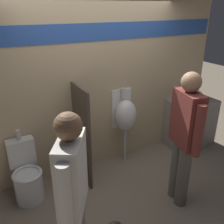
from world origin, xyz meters
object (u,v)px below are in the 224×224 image
person_in_vest (184,135)px  person_with_lanyard (73,195)px  toilet (27,177)px  cell_phone (187,104)px  urinal_near_counter (125,115)px  sink_basin (189,96)px

person_in_vest → person_with_lanyard: (-1.55, -0.29, -0.03)m
toilet → person_with_lanyard: 1.47m
cell_phone → urinal_near_counter: bearing=166.7°
toilet → person_with_lanyard: bearing=-81.3°
sink_basin → toilet: bearing=-178.7°
urinal_near_counter → cell_phone: bearing=-13.3°
sink_basin → toilet: sink_basin is taller
toilet → person_with_lanyard: person_with_lanyard is taller
sink_basin → person_with_lanyard: person_with_lanyard is taller
toilet → person_with_lanyard: (0.20, -1.31, 0.62)m
cell_phone → person_with_lanyard: size_ratio=0.08×
toilet → sink_basin: bearing=1.3°
toilet → person_in_vest: (1.75, -1.02, 0.65)m
toilet → person_in_vest: 2.13m
cell_phone → urinal_near_counter: (-1.08, 0.25, -0.08)m
cell_phone → urinal_near_counter: urinal_near_counter is taller
toilet → person_in_vest: person_in_vest is taller
toilet → person_with_lanyard: size_ratio=0.55×
person_in_vest → person_with_lanyard: size_ratio=1.03×
urinal_near_counter → person_in_vest: size_ratio=0.71×
urinal_near_counter → person_in_vest: person_in_vest is taller
person_with_lanyard → toilet: bearing=40.3°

